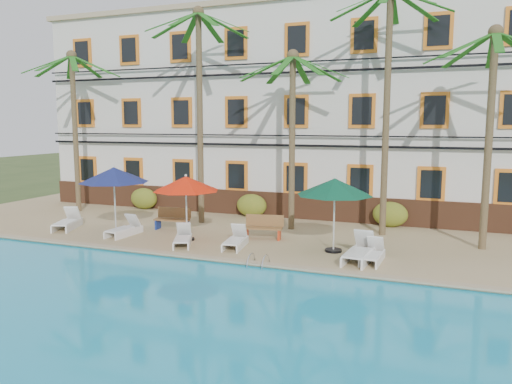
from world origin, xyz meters
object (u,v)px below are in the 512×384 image
at_px(lounger_a, 68,222).
at_px(bench_left, 173,219).
at_px(umbrella_red, 186,184).
at_px(umbrella_green, 335,187).
at_px(umbrella_blue, 114,175).
at_px(lounger_c, 183,238).
at_px(palm_c, 292,114).
at_px(bench_right, 263,227).
at_px(palm_d, 388,80).
at_px(lounger_e, 360,252).
at_px(palm_a, 74,109).
at_px(palm_e, 491,106).
at_px(lounger_f, 372,254).
at_px(palm_b, 200,88).
at_px(lounger_b, 124,229).
at_px(pool_ladder, 258,265).
at_px(lounger_d, 236,240).

bearing_deg(lounger_a, bench_left, 19.21).
relative_size(umbrella_red, umbrella_green, 0.96).
distance_m(umbrella_blue, lounger_c, 4.19).
height_order(palm_c, lounger_a, palm_c).
bearing_deg(bench_right, palm_d, 29.46).
xyz_separation_m(lounger_e, bench_left, (-8.22, 2.03, 0.16)).
height_order(palm_a, palm_e, palm_a).
bearing_deg(palm_a, lounger_f, -15.06).
xyz_separation_m(palm_b, lounger_b, (-1.64, -3.50, -5.73)).
relative_size(lounger_c, bench_left, 1.12).
bearing_deg(umbrella_blue, pool_ladder, -17.25).
distance_m(lounger_a, lounger_b, 3.05).
relative_size(bench_left, pool_ladder, 2.07).
xyz_separation_m(lounger_a, lounger_f, (12.90, -0.51, -0.04)).
relative_size(lounger_b, bench_right, 1.12).
bearing_deg(lounger_d, umbrella_green, 11.01).
height_order(palm_a, lounger_c, palm_a).
bearing_deg(bench_left, palm_c, 22.61).
xyz_separation_m(lounger_c, lounger_f, (6.87, 0.24, 0.00)).
distance_m(lounger_f, pool_ladder, 3.74).
distance_m(palm_b, umbrella_blue, 5.37).
bearing_deg(umbrella_green, lounger_a, -178.34).
bearing_deg(lounger_c, palm_a, 152.84).
xyz_separation_m(palm_c, lounger_e, (3.57, -3.97, -4.54)).
relative_size(umbrella_red, pool_ladder, 3.44).
height_order(umbrella_green, bench_right, umbrella_green).
relative_size(palm_a, lounger_e, 3.90).
relative_size(umbrella_green, bench_right, 1.71).
distance_m(palm_d, lounger_f, 7.24).
relative_size(palm_d, lounger_e, 4.73).
relative_size(palm_a, umbrella_red, 3.14).
relative_size(umbrella_blue, bench_right, 1.79).
bearing_deg(palm_e, lounger_a, -170.76).
bearing_deg(bench_left, lounger_c, -51.88).
xyz_separation_m(palm_a, palm_d, (15.22, 0.06, 0.95)).
xyz_separation_m(lounger_d, lounger_e, (4.51, -0.20, 0.05)).
bearing_deg(lounger_a, bench_right, 8.80).
bearing_deg(lounger_d, lounger_c, -168.28).
xyz_separation_m(umbrella_blue, bench_left, (1.77, 1.51, -1.92)).
xyz_separation_m(umbrella_red, lounger_a, (-5.79, 0.02, -1.89)).
distance_m(bench_left, bench_right, 4.17).
distance_m(lounger_a, bench_left, 4.52).
bearing_deg(palm_b, lounger_a, -144.80).
relative_size(bench_left, bench_right, 0.99).
distance_m(umbrella_green, lounger_e, 2.40).
bearing_deg(palm_c, lounger_d, -104.08).
distance_m(lounger_a, lounger_c, 6.07).
bearing_deg(pool_ladder, bench_left, 145.10).
bearing_deg(pool_ladder, palm_b, 131.53).
bearing_deg(lounger_b, palm_e, 12.13).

